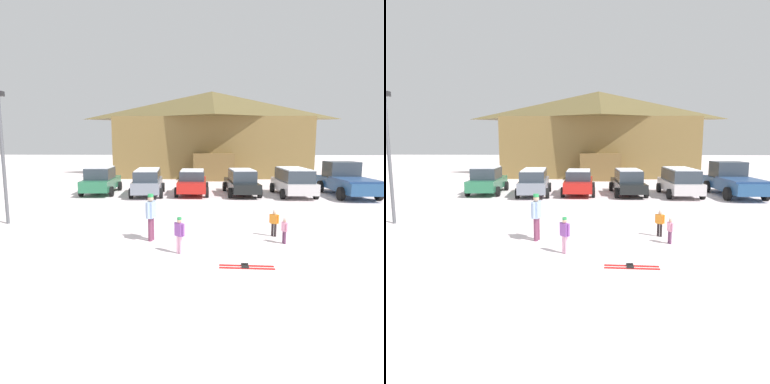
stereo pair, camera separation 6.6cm
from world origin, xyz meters
The scene contains 14 objects.
ground centered at (0.00, 0.00, 0.00)m, with size 160.00×160.00×0.00m, color white.
ski_lodge centered at (0.92, 29.53, 4.34)m, with size 19.38×12.00×8.56m.
parked_green_coupe centered at (-6.71, 15.79, 0.90)m, with size 2.32×4.45×1.81m.
parked_grey_wagon centered at (-3.45, 15.26, 0.92)m, with size 2.34×4.66×1.70m.
parked_red_sedan centered at (-0.55, 15.74, 0.83)m, with size 2.15×4.52×1.64m.
parked_black_sedan centered at (2.69, 15.72, 0.84)m, with size 2.31×4.90×1.69m.
parked_silver_wagon centered at (5.99, 15.35, 0.95)m, with size 2.35×4.66×1.78m.
pickup_truck centered at (9.45, 15.60, 1.00)m, with size 2.67×5.68×2.15m.
skier_child_in_purple_jacket centered at (-0.49, 3.54, 0.66)m, with size 0.34×0.31×1.16m.
skier_child_in_orange_jacket centered at (2.86, 5.63, 0.56)m, with size 0.33×0.24×0.99m.
skier_adult_in_blue_parka centered at (-1.60, 4.95, 0.94)m, with size 0.32×0.61×1.67m.
skier_child_in_pink_snowsuit centered at (3.04, 4.74, 0.50)m, with size 0.19×0.32×0.89m.
pair_of_skis centered at (1.47, 2.42, 0.02)m, with size 1.54×0.34×0.08m.
lamp_post centered at (-8.14, 7.19, 3.10)m, with size 0.44×0.24×5.51m.
Camera 2 is at (0.37, -6.79, 3.50)m, focal length 32.00 mm.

